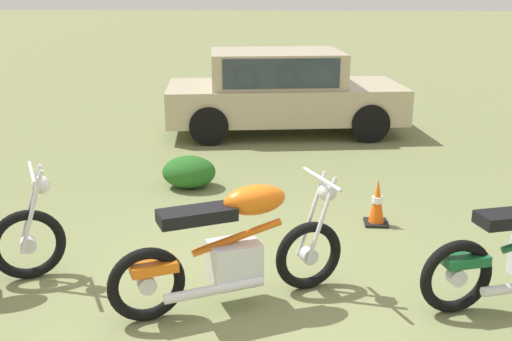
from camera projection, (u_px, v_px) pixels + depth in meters
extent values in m
plane|color=olive|center=(240.00, 306.00, 4.88)|extent=(120.00, 120.00, 0.00)
torus|color=black|center=(28.00, 245.00, 5.26)|extent=(0.62, 0.38, 0.65)
cylinder|color=silver|center=(28.00, 245.00, 5.26)|extent=(0.17, 0.15, 0.14)
cylinder|color=silver|center=(30.00, 205.00, 5.26)|extent=(0.25, 0.16, 0.73)
cylinder|color=silver|center=(32.00, 212.00, 5.10)|extent=(0.25, 0.16, 0.73)
cylinder|color=silver|center=(32.00, 172.00, 5.10)|extent=(0.32, 0.58, 0.03)
sphere|color=silver|center=(41.00, 185.00, 5.16)|extent=(0.22, 0.22, 0.16)
torus|color=black|center=(309.00, 255.00, 5.09)|extent=(0.59, 0.35, 0.61)
torus|color=black|center=(147.00, 285.00, 4.59)|extent=(0.59, 0.35, 0.61)
cylinder|color=silver|center=(309.00, 255.00, 5.09)|extent=(0.17, 0.15, 0.14)
cylinder|color=silver|center=(147.00, 285.00, 4.59)|extent=(0.17, 0.15, 0.14)
cylinder|color=silver|center=(311.00, 214.00, 5.09)|extent=(0.26, 0.15, 0.75)
cylinder|color=silver|center=(321.00, 221.00, 4.93)|extent=(0.26, 0.15, 0.75)
cube|color=silver|center=(234.00, 260.00, 4.82)|extent=(0.49, 0.44, 0.32)
cylinder|color=orange|center=(237.00, 237.00, 4.78)|extent=(0.71, 0.38, 0.22)
ellipsoid|color=orange|center=(255.00, 200.00, 4.74)|extent=(0.58, 0.46, 0.24)
cube|color=black|center=(197.00, 215.00, 4.59)|extent=(0.64, 0.48, 0.10)
cube|color=orange|center=(154.00, 267.00, 4.57)|extent=(0.40, 0.32, 0.08)
cylinder|color=silver|center=(322.00, 179.00, 4.92)|extent=(0.31, 0.59, 0.03)
sphere|color=silver|center=(328.00, 192.00, 4.98)|extent=(0.21, 0.21, 0.16)
cylinder|color=silver|center=(215.00, 290.00, 4.65)|extent=(0.76, 0.42, 0.08)
torus|color=black|center=(456.00, 277.00, 4.71)|extent=(0.62, 0.27, 0.62)
cylinder|color=silver|center=(456.00, 277.00, 4.71)|extent=(0.16, 0.14, 0.14)
cube|color=#14592D|center=(465.00, 260.00, 4.68)|extent=(0.40, 0.28, 0.08)
cube|color=#BCAD8C|center=(284.00, 101.00, 10.55)|extent=(4.28, 2.34, 0.60)
cube|color=#BCAD8C|center=(276.00, 68.00, 10.36)|extent=(2.44, 1.90, 0.60)
cube|color=#2D3842|center=(276.00, 67.00, 10.36)|extent=(2.11, 1.89, 0.48)
cylinder|color=black|center=(348.00, 104.00, 11.50)|extent=(0.66, 0.31, 0.64)
cylinder|color=black|center=(370.00, 123.00, 9.92)|extent=(0.66, 0.31, 0.64)
cylinder|color=black|center=(209.00, 106.00, 11.32)|extent=(0.66, 0.31, 0.64)
cylinder|color=black|center=(209.00, 126.00, 9.73)|extent=(0.66, 0.31, 0.64)
ellipsoid|color=#23601E|center=(189.00, 172.00, 7.70)|extent=(0.69, 0.57, 0.41)
cone|color=#EA590F|center=(377.00, 202.00, 6.48)|extent=(0.18, 0.18, 0.52)
cube|color=black|center=(376.00, 223.00, 6.55)|extent=(0.25, 0.25, 0.03)
cylinder|color=white|center=(377.00, 200.00, 6.47)|extent=(0.12, 0.12, 0.07)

